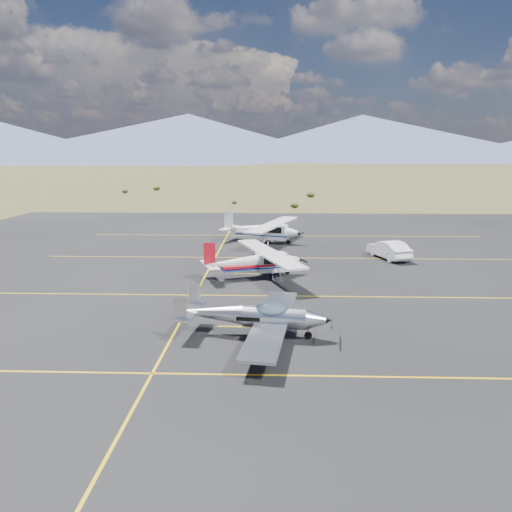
% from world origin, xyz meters
% --- Properties ---
extents(ground, '(1600.00, 1600.00, 0.00)m').
position_xyz_m(ground, '(0.00, 0.00, 0.00)').
color(ground, '#383D1C').
rests_on(ground, ground).
extents(apron, '(72.00, 72.00, 0.02)m').
position_xyz_m(apron, '(0.00, 7.00, 0.00)').
color(apron, black).
rests_on(apron, ground).
extents(aircraft_low_wing, '(7.04, 9.75, 2.11)m').
position_xyz_m(aircraft_low_wing, '(-1.95, -4.79, 1.01)').
color(aircraft_low_wing, silver).
rests_on(aircraft_low_wing, apron).
extents(aircraft_cessna, '(7.36, 10.26, 2.65)m').
position_xyz_m(aircraft_cessna, '(-2.48, 6.51, 1.18)').
color(aircraft_cessna, silver).
rests_on(aircraft_cessna, apron).
extents(aircraft_plain, '(7.84, 11.21, 2.88)m').
position_xyz_m(aircraft_plain, '(-2.29, 20.06, 1.28)').
color(aircraft_plain, white).
rests_on(aircraft_plain, apron).
extents(sedan, '(2.98, 4.87, 1.51)m').
position_xyz_m(sedan, '(8.28, 13.07, 0.77)').
color(sedan, white).
rests_on(sedan, apron).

